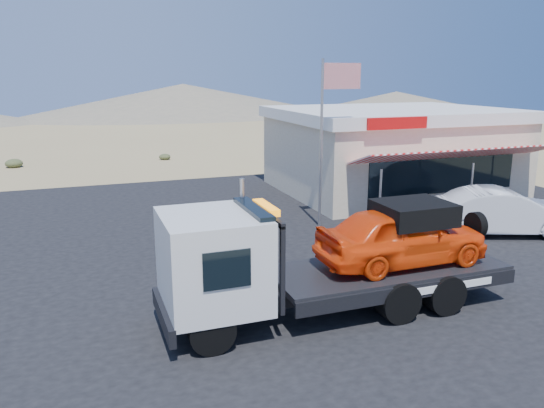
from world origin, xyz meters
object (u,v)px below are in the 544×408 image
Objects in this scene: jerky_store at (391,149)px; flagpole at (327,124)px; tow_truck at (331,253)px; white_sedan at (503,212)px.

flagpole reaches higher than jerky_store.
flagpole is (3.13, 6.73, 2.28)m from tow_truck.
flagpole is at bearing 80.52° from white_sedan.
tow_truck is 1.69× the size of white_sedan.
tow_truck reaches higher than white_sedan.
tow_truck is at bearing 134.06° from white_sedan.
white_sedan is 6.86m from flagpole.
white_sedan is 0.81× the size of flagpole.
flagpole is at bearing 65.08° from tow_truck.
tow_truck is 7.76m from flagpole.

